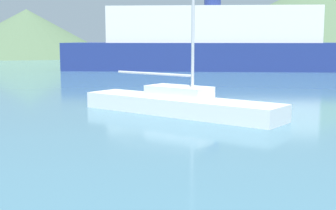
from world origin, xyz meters
name	(u,v)px	position (x,y,z in m)	size (l,w,h in m)	color
sailboat_inner	(179,103)	(0.18, 19.95, 0.45)	(8.31, 6.04, 9.29)	white
ferry_distant	(212,43)	(1.22, 47.80, 2.65)	(28.62, 7.39, 7.65)	navy
hill_west	(27,33)	(-30.58, 79.46, 4.03)	(29.47, 29.47, 8.06)	#4C6647
hill_central	(186,39)	(-3.48, 81.72, 3.06)	(37.64, 37.64, 6.13)	#38563D
hill_east	(321,19)	(18.59, 81.33, 6.35)	(51.94, 51.94, 12.70)	#4C6647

